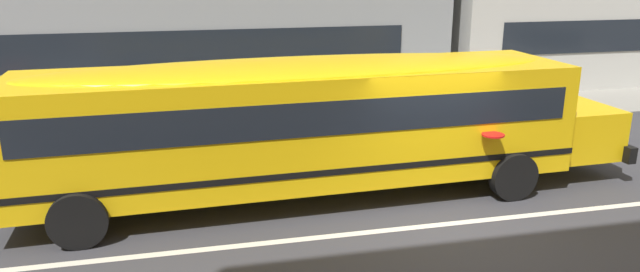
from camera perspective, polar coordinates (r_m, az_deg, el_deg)
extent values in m
plane|color=#38383D|center=(10.56, 12.19, -8.37)|extent=(400.00, 400.00, 0.00)
cube|color=gray|center=(17.33, 1.58, 1.91)|extent=(120.00, 3.00, 0.01)
cube|color=silver|center=(10.56, 12.20, -8.35)|extent=(110.00, 0.16, 0.01)
cube|color=yellow|center=(11.01, -1.92, 1.29)|extent=(10.28, 2.62, 2.04)
cube|color=yellow|center=(13.65, 22.80, 0.77)|extent=(1.54, 1.99, 1.02)
cube|color=black|center=(14.19, 25.04, -0.37)|extent=(0.25, 2.33, 0.33)
cube|color=black|center=(11.37, -28.35, -4.79)|extent=(0.25, 2.33, 0.33)
cube|color=black|center=(10.92, -1.94, 3.15)|extent=(9.67, 2.64, 0.59)
cube|color=black|center=(11.18, -1.90, -1.70)|extent=(10.30, 2.65, 0.11)
ellipsoid|color=yellow|center=(10.79, -1.98, 6.53)|extent=(9.87, 2.42, 0.33)
cylinder|color=red|center=(11.05, 16.46, 0.11)|extent=(0.42, 0.42, 0.03)
cylinder|color=black|center=(13.67, 13.05, -0.54)|extent=(0.94, 0.29, 0.93)
cylinder|color=black|center=(11.78, 18.25, -3.74)|extent=(0.94, 0.29, 0.93)
cylinder|color=black|center=(12.26, -21.17, -3.25)|extent=(0.94, 0.29, 0.93)
cylinder|color=black|center=(10.11, -22.45, -7.58)|extent=(0.94, 0.29, 0.93)
cube|color=black|center=(18.02, -20.88, 7.62)|extent=(18.38, 0.04, 1.10)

